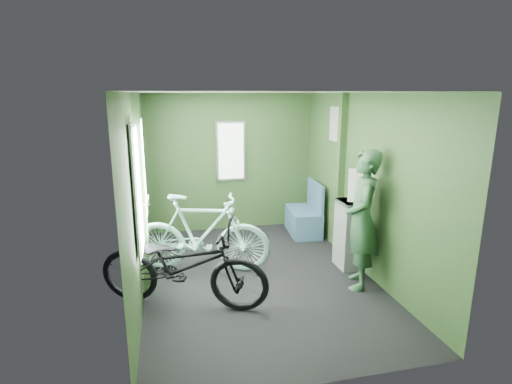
# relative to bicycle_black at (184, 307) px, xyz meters

# --- Properties ---
(room) EXTENTS (4.00, 4.02, 2.31)m
(room) POSITION_rel_bicycle_black_xyz_m (0.92, 0.57, 1.44)
(room) COLOR black
(room) RESTS_ON ground
(bicycle_black) EXTENTS (2.04, 1.44, 1.06)m
(bicycle_black) POSITION_rel_bicycle_black_xyz_m (0.00, 0.00, 0.00)
(bicycle_black) COLOR black
(bicycle_black) RESTS_ON ground
(bicycle_mint) EXTENTS (1.89, 1.10, 1.13)m
(bicycle_mint) POSITION_rel_bicycle_black_xyz_m (0.28, 0.83, 0.00)
(bicycle_mint) COLOR #97D5D0
(bicycle_mint) RESTS_ON ground
(passenger) EXTENTS (0.61, 0.74, 1.68)m
(passenger) POSITION_rel_bicycle_black_xyz_m (2.11, 0.05, 0.84)
(passenger) COLOR #2C5234
(passenger) RESTS_ON ground
(waste_box) EXTENTS (0.27, 0.38, 0.92)m
(waste_box) POSITION_rel_bicycle_black_xyz_m (2.22, 0.58, 0.46)
(waste_box) COLOR slate
(waste_box) RESTS_ON ground
(bench_seat) EXTENTS (0.53, 0.87, 0.87)m
(bench_seat) POSITION_rel_bicycle_black_xyz_m (2.10, 1.98, 0.26)
(bench_seat) COLOR #284055
(bench_seat) RESTS_ON ground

